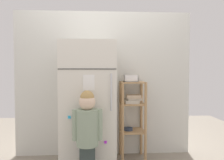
# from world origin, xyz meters

# --- Properties ---
(kitchen_wall_back) EXTENTS (2.56, 0.03, 2.10)m
(kitchen_wall_back) POSITION_xyz_m (0.00, 0.38, 1.05)
(kitchen_wall_back) COLOR silver
(kitchen_wall_back) RESTS_ON ground
(refrigerator) EXTENTS (0.68, 0.70, 1.60)m
(refrigerator) POSITION_xyz_m (-0.20, 0.02, 0.80)
(refrigerator) COLOR silver
(refrigerator) RESTS_ON ground
(child_standing) EXTENTS (0.33, 0.24, 1.02)m
(child_standing) POSITION_xyz_m (-0.20, -0.44, 0.62)
(child_standing) COLOR #35413F
(child_standing) RESTS_ON ground
(pantry_shelf_unit) EXTENTS (0.35, 0.33, 1.09)m
(pantry_shelf_unit) POSITION_xyz_m (0.40, 0.19, 0.69)
(pantry_shelf_unit) COLOR tan
(pantry_shelf_unit) RESTS_ON ground
(fruit_bin) EXTENTS (0.19, 0.18, 0.09)m
(fruit_bin) POSITION_xyz_m (0.37, 0.20, 1.13)
(fruit_bin) COLOR white
(fruit_bin) RESTS_ON pantry_shelf_unit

